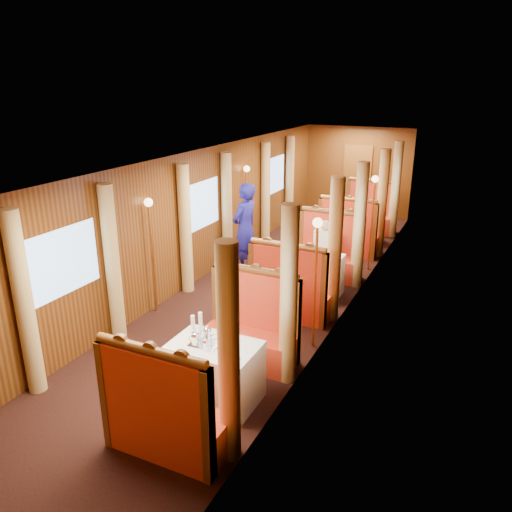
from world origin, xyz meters
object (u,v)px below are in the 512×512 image
Objects in this scene: rose_vase_mid at (312,247)px; rose_vase_far at (361,205)px; banquette_near_aft at (251,333)px; teapot_left at (196,341)px; teapot_right at (206,346)px; table_mid at (311,275)px; table_near at (214,372)px; banquette_near_fwd at (165,418)px; banquette_mid_aft at (328,256)px; passenger at (325,245)px; tea_tray at (205,344)px; teapot_back at (207,335)px; table_far at (359,227)px; banquette_far_aft at (369,215)px; fruit_plate at (233,355)px; banquette_far_fwd at (348,236)px; banquette_mid_fwd at (290,293)px.

rose_vase_mid is 3.49m from rose_vase_far.
teapot_left is at bearing -99.08° from banquette_near_aft.
teapot_right is 0.37× the size of rose_vase_mid.
table_mid is 3.66m from teapot_right.
banquette_near_fwd is (0.00, -1.01, 0.05)m from table_near.
banquette_near_fwd is 5.53m from banquette_mid_aft.
passenger is (-0.00, 4.24, 0.37)m from table_near.
rose_vase_far is 0.47× the size of passenger.
tea_tray is (-0.10, -4.55, 0.33)m from banquette_mid_aft.
teapot_back is at bearing 96.22° from banquette_near_fwd.
banquette_near_aft reaches higher than passenger.
passenger is (-0.00, 3.22, 0.32)m from banquette_near_aft.
teapot_back is at bearing -96.96° from banquette_near_aft.
table_far is 7.82× the size of teapot_right.
teapot_right is (0.16, -0.03, -0.01)m from teapot_left.
tea_tray is 0.94× the size of rose_vase_far.
teapot_left is 0.46× the size of rose_vase_mid.
teapot_right is (-0.02, 0.87, 0.38)m from banquette_near_fwd.
table_far is (0.00, 3.50, 0.00)m from table_mid.
banquette_far_aft reaches higher than fruit_plate.
banquette_far_aft is at bearing 114.42° from teapot_right.
fruit_plate is 7.11m from rose_vase_far.
rose_vase_far is at bearing 82.09° from teapot_left.
passenger is (-0.00, 0.74, 0.37)m from table_mid.
banquette_far_fwd is at bearing 90.00° from banquette_mid_aft.
teapot_back is (-0.12, -7.96, 0.40)m from banquette_far_aft.
banquette_mid_aft reaches higher than rose_vase_mid.
table_near is at bearing -90.00° from table_mid.
table_near is 2.92× the size of rose_vase_far.
teapot_back is at bearing -91.50° from banquette_mid_aft.
banquette_far_fwd reaches higher than rose_vase_mid.
table_mid is 3.64m from teapot_left.
banquette_near_aft is at bearing 80.71° from teapot_back.
tea_tray reaches higher than table_far.
banquette_near_aft is 1.28× the size of table_far.
tea_tray is (-0.10, -2.52, 0.33)m from banquette_mid_fwd.
passenger is (0.10, 4.28, -0.02)m from tea_tray.
banquette_far_fwd is at bearing 81.97° from teapot_left.
passenger is at bearing 90.31° from rose_vase_mid.
teapot_right is at bearing -91.18° from banquette_near_aft.
banquette_near_aft is at bearing -90.00° from table_far.
rose_vase_far is at bearing -89.19° from banquette_far_aft.
banquette_far_fwd reaches higher than teapot_left.
table_far is at bearing 115.04° from rose_vase_far.
banquette_mid_fwd is 3.50m from banquette_far_fwd.
banquette_mid_aft is (0.00, 4.51, 0.05)m from table_near.
table_near is at bearing 24.68° from teapot_left.
table_near is at bearing -90.00° from banquette_far_fwd.
banquette_mid_fwd is at bearing -90.00° from passenger.
table_near is 5.98× the size of teapot_back.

